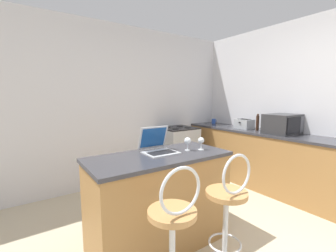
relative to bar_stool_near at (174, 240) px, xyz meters
name	(u,v)px	position (x,y,z in m)	size (l,w,h in m)	color
wall_back	(126,106)	(0.72, 2.37, 0.82)	(12.00, 0.06, 2.60)	silver
breakfast_bar	(160,200)	(0.27, 0.61, -0.03)	(1.36, 0.63, 0.91)	#9E703D
counter_right	(270,161)	(2.42, 0.77, -0.03)	(0.60, 3.18, 0.91)	#9E703D
bar_stool_near	(174,240)	(0.00, 0.00, 0.00)	(0.40, 0.40, 1.03)	silver
bar_stool_far	(227,216)	(0.54, 0.00, 0.00)	(0.40, 0.40, 1.03)	silver
laptop	(157,146)	(0.32, 0.72, 0.49)	(0.31, 0.32, 0.25)	#B7BABF
microwave	(282,124)	(2.44, 0.62, 0.57)	(0.51, 0.39, 0.29)	#2D2D30
toaster	(244,124)	(2.41, 1.27, 0.51)	(0.24, 0.27, 0.17)	#9EA3A8
stove_range	(178,152)	(1.56, 2.03, -0.03)	(0.60, 0.59, 0.92)	#9EA3A8
wine_glass_short	(188,141)	(0.60, 0.60, 0.52)	(0.07, 0.07, 0.14)	silver
pepper_mill	(257,123)	(2.41, 1.01, 0.56)	(0.05, 0.05, 0.27)	#331E14
wine_glass_tall	(201,141)	(0.74, 0.54, 0.52)	(0.06, 0.06, 0.13)	silver
mug_blue	(214,121)	(2.53, 2.10, 0.47)	(0.10, 0.08, 0.09)	#2D51AD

